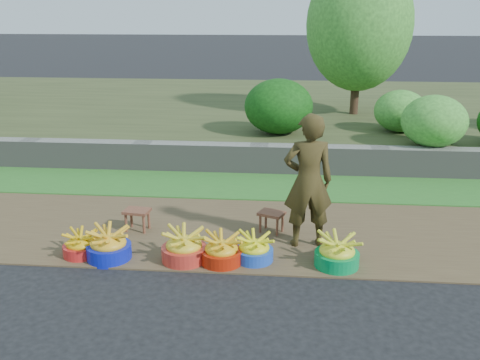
# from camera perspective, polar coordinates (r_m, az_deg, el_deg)

# --- Properties ---
(ground_plane) EXTENTS (120.00, 120.00, 0.00)m
(ground_plane) POSITION_cam_1_polar(r_m,az_deg,el_deg) (6.36, -0.07, -10.09)
(ground_plane) COLOR black
(ground_plane) RESTS_ON ground
(dirt_shoulder) EXTENTS (80.00, 2.50, 0.02)m
(dirt_shoulder) POSITION_cam_1_polar(r_m,az_deg,el_deg) (7.47, 0.80, -5.55)
(dirt_shoulder) COLOR brown
(dirt_shoulder) RESTS_ON ground
(grass_verge) EXTENTS (80.00, 1.50, 0.04)m
(grass_verge) POSITION_cam_1_polar(r_m,az_deg,el_deg) (9.34, 1.74, -0.64)
(grass_verge) COLOR #2F7227
(grass_verge) RESTS_ON ground
(retaining_wall) EXTENTS (80.00, 0.35, 0.55)m
(retaining_wall) POSITION_cam_1_polar(r_m,az_deg,el_deg) (10.07, 2.04, 2.26)
(retaining_wall) COLOR slate
(retaining_wall) RESTS_ON ground
(earth_bank) EXTENTS (80.00, 10.00, 0.50)m
(earth_bank) POSITION_cam_1_polar(r_m,az_deg,el_deg) (14.85, 3.10, 7.22)
(earth_bank) COLOR #3D4624
(earth_bank) RESTS_ON ground
(vegetation) EXTENTS (34.63, 7.77, 4.43)m
(vegetation) POSITION_cam_1_polar(r_m,az_deg,el_deg) (13.51, -18.19, 15.42)
(vegetation) COLOR #372519
(vegetation) RESTS_ON earth_bank
(basin_a) EXTENTS (0.44, 0.44, 0.33)m
(basin_a) POSITION_cam_1_polar(r_m,az_deg,el_deg) (7.02, -16.63, -6.71)
(basin_a) COLOR red
(basin_a) RESTS_ON ground
(basin_b) EXTENTS (0.55, 0.55, 0.41)m
(basin_b) POSITION_cam_1_polar(r_m,az_deg,el_deg) (6.84, -13.83, -6.83)
(basin_b) COLOR #0D1AB0
(basin_b) RESTS_ON ground
(basin_c) EXTENTS (0.55, 0.55, 0.41)m
(basin_c) POSITION_cam_1_polar(r_m,az_deg,el_deg) (6.62, -5.99, -7.20)
(basin_c) COLOR red
(basin_c) RESTS_ON ground
(basin_d) EXTENTS (0.51, 0.51, 0.38)m
(basin_d) POSITION_cam_1_polar(r_m,az_deg,el_deg) (6.54, -1.99, -7.61)
(basin_d) COLOR #A81D09
(basin_d) RESTS_ON ground
(basin_e) EXTENTS (0.47, 0.47, 0.35)m
(basin_e) POSITION_cam_1_polar(r_m,az_deg,el_deg) (6.60, 1.51, -7.43)
(basin_e) COLOR blue
(basin_e) RESTS_ON ground
(basin_f) EXTENTS (0.54, 0.54, 0.40)m
(basin_f) POSITION_cam_1_polar(r_m,az_deg,el_deg) (6.56, 10.30, -7.72)
(basin_f) COLOR #038340
(basin_f) RESTS_ON ground
(stool_left) EXTENTS (0.37, 0.30, 0.30)m
(stool_left) POSITION_cam_1_polar(r_m,az_deg,el_deg) (7.56, -10.92, -3.57)
(stool_left) COLOR brown
(stool_left) RESTS_ON dirt_shoulder
(stool_right) EXTENTS (0.41, 0.37, 0.30)m
(stool_right) POSITION_cam_1_polar(r_m,az_deg,el_deg) (7.37, 3.38, -3.87)
(stool_right) COLOR brown
(stool_right) RESTS_ON dirt_shoulder
(vendor_woman) EXTENTS (0.69, 0.51, 1.75)m
(vendor_woman) POSITION_cam_1_polar(r_m,az_deg,el_deg) (6.81, 7.29, -0.12)
(vendor_woman) COLOR black
(vendor_woman) RESTS_ON dirt_shoulder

